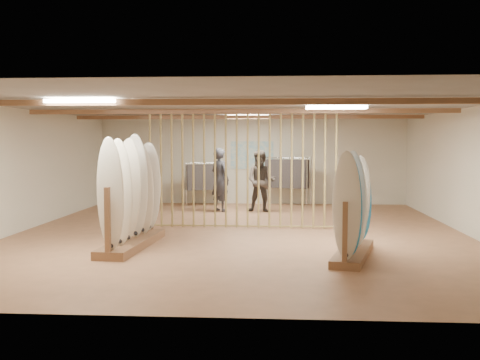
# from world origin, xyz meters

# --- Properties ---
(floor) EXTENTS (12.00, 12.00, 0.00)m
(floor) POSITION_xyz_m (0.00, 0.00, 0.00)
(floor) COLOR #A87451
(floor) RESTS_ON ground
(ceiling) EXTENTS (12.00, 12.00, 0.00)m
(ceiling) POSITION_xyz_m (0.00, 0.00, 2.80)
(ceiling) COLOR gray
(ceiling) RESTS_ON ground
(wall_back) EXTENTS (12.00, 0.00, 12.00)m
(wall_back) POSITION_xyz_m (0.00, 6.00, 1.40)
(wall_back) COLOR beige
(wall_back) RESTS_ON ground
(wall_front) EXTENTS (12.00, 0.00, 12.00)m
(wall_front) POSITION_xyz_m (0.00, -6.00, 1.40)
(wall_front) COLOR beige
(wall_front) RESTS_ON ground
(wall_left) EXTENTS (0.00, 12.00, 12.00)m
(wall_left) POSITION_xyz_m (-5.00, 0.00, 1.40)
(wall_left) COLOR beige
(wall_left) RESTS_ON ground
(wall_right) EXTENTS (0.00, 12.00, 12.00)m
(wall_right) POSITION_xyz_m (5.00, 0.00, 1.40)
(wall_right) COLOR beige
(wall_right) RESTS_ON ground
(ceiling_slats) EXTENTS (9.50, 6.12, 0.10)m
(ceiling_slats) POSITION_xyz_m (0.00, 0.00, 2.72)
(ceiling_slats) COLOR brown
(ceiling_slats) RESTS_ON ground
(light_panels) EXTENTS (1.20, 0.35, 0.06)m
(light_panels) POSITION_xyz_m (0.00, 0.00, 2.74)
(light_panels) COLOR white
(light_panels) RESTS_ON ground
(bamboo_partition) EXTENTS (4.45, 0.05, 2.78)m
(bamboo_partition) POSITION_xyz_m (0.00, 0.80, 1.40)
(bamboo_partition) COLOR #A68F50
(bamboo_partition) RESTS_ON ground
(poster) EXTENTS (1.40, 0.03, 0.90)m
(poster) POSITION_xyz_m (0.00, 5.98, 1.60)
(poster) COLOR teal
(poster) RESTS_ON ground
(rack_left) EXTENTS (0.77, 2.68, 2.13)m
(rack_left) POSITION_xyz_m (-1.99, -1.76, 0.73)
(rack_left) COLOR brown
(rack_left) RESTS_ON floor
(rack_right) EXTENTS (1.07, 2.33, 1.84)m
(rack_right) POSITION_xyz_m (2.18, -2.41, 0.63)
(rack_right) COLOR brown
(rack_right) RESTS_ON floor
(clothing_rack_a) EXTENTS (1.26, 0.76, 1.42)m
(clothing_rack_a) POSITION_xyz_m (-1.45, 5.23, 0.92)
(clothing_rack_a) COLOR silver
(clothing_rack_a) RESTS_ON floor
(clothing_rack_b) EXTENTS (1.41, 0.84, 1.58)m
(clothing_rack_b) POSITION_xyz_m (1.13, 5.40, 1.03)
(clothing_rack_b) COLOR silver
(clothing_rack_b) RESTS_ON floor
(shopper_a) EXTENTS (0.92, 0.91, 2.11)m
(shopper_a) POSITION_xyz_m (-0.85, 3.92, 1.06)
(shopper_a) COLOR #2B2C34
(shopper_a) RESTS_ON floor
(shopper_b) EXTENTS (1.09, 0.90, 2.03)m
(shopper_b) POSITION_xyz_m (0.37, 3.82, 1.02)
(shopper_b) COLOR #39312C
(shopper_b) RESTS_ON floor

